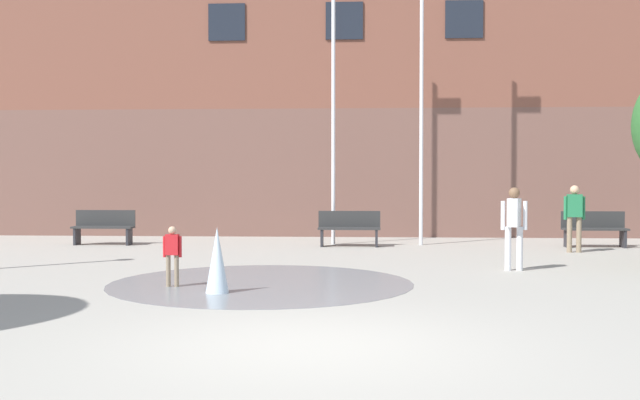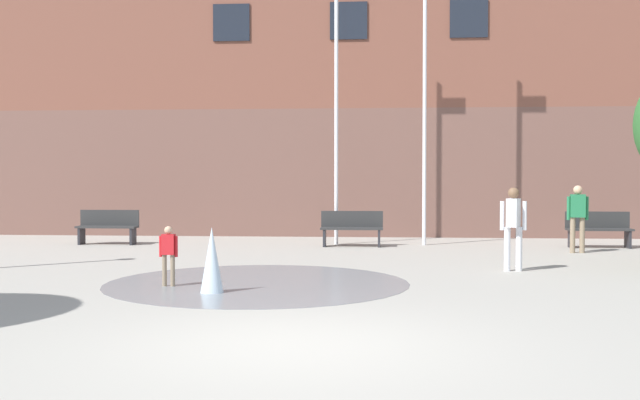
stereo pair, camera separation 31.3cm
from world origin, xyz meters
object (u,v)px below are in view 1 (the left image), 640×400
park_bench_under_left_flagpole (349,228)px  park_bench_center (594,228)px  adult_near_bench (514,222)px  flagpole_left (334,77)px  child_with_pink_shirt (172,251)px  teen_by_trashcan (574,213)px  park_bench_left_of_flagpoles (104,227)px  flagpole_right (423,76)px

park_bench_under_left_flagpole → park_bench_center: bearing=1.3°
park_bench_under_left_flagpole → adult_near_bench: adult_near_bench is taller
park_bench_center → flagpole_left: 7.73m
park_bench_under_left_flagpole → child_with_pink_shirt: size_ratio=1.62×
child_with_pink_shirt → teen_by_trashcan: size_ratio=0.62×
park_bench_center → park_bench_left_of_flagpoles: bearing=-179.8°
park_bench_under_left_flagpole → adult_near_bench: size_ratio=1.01×
park_bench_under_left_flagpole → park_bench_left_of_flagpoles: bearing=179.1°
park_bench_under_left_flagpole → park_bench_center: 6.23m
park_bench_left_of_flagpoles → teen_by_trashcan: 11.92m
adult_near_bench → flagpole_right: (-1.33, 5.34, 3.50)m
park_bench_under_left_flagpole → teen_by_trashcan: teen_by_trashcan is taller
park_bench_left_of_flagpoles → adult_near_bench: bearing=-26.7°
park_bench_center → flagpole_left: (-6.64, 0.41, 3.94)m
park_bench_under_left_flagpole → flagpole_right: (1.91, 0.55, 3.95)m
teen_by_trashcan → flagpole_right: bearing=-20.1°
park_bench_under_left_flagpole → park_bench_center: (6.23, 0.14, 0.00)m
park_bench_center → park_bench_under_left_flagpole: bearing=-178.7°
park_bench_under_left_flagpole → adult_near_bench: (3.24, -4.79, 0.45)m
park_bench_left_of_flagpoles → park_bench_under_left_flagpole: same height
park_bench_left_of_flagpoles → child_with_pink_shirt: (3.75, -7.36, 0.10)m
adult_near_bench → child_with_pink_shirt: bearing=136.4°
park_bench_center → flagpole_right: 5.87m
adult_near_bench → flagpole_left: size_ratio=0.19×
flagpole_left → park_bench_left_of_flagpoles: bearing=-175.8°
child_with_pink_shirt → adult_near_bench: size_ratio=0.62×
adult_near_bench → park_bench_under_left_flagpole: bearing=58.0°
park_bench_center → teen_by_trashcan: 1.69m
teen_by_trashcan → park_bench_center: bearing=-115.6°
park_bench_left_of_flagpoles → flagpole_left: flagpole_left is taller
park_bench_left_of_flagpoles → flagpole_right: flagpole_right is taller
park_bench_center → flagpole_right: bearing=174.6°
park_bench_left_of_flagpoles → child_with_pink_shirt: 8.27m
park_bench_left_of_flagpoles → park_bench_under_left_flagpole: (6.48, -0.10, 0.00)m
child_with_pink_shirt → flagpole_right: size_ratio=0.12×
teen_by_trashcan → flagpole_right: flagpole_right is taller
child_with_pink_shirt → park_bench_left_of_flagpoles: bearing=-61.6°
flagpole_left → child_with_pink_shirt: bearing=-106.6°
adult_near_bench → teen_by_trashcan: same height
park_bench_center → child_with_pink_shirt: 11.62m
park_bench_left_of_flagpoles → flagpole_right: 9.28m
child_with_pink_shirt → adult_near_bench: (5.97, 2.47, 0.35)m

